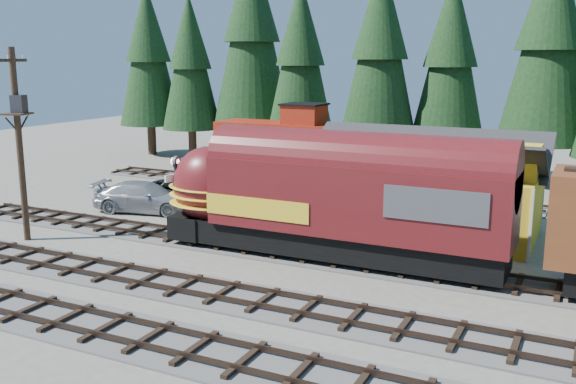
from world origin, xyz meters
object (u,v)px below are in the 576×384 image
at_px(utility_pole, 19,132).
at_px(pickup_truck_b, 145,197).
at_px(depot, 416,177).
at_px(pickup_truck_a, 187,193).
at_px(caboose, 291,150).
at_px(locomotive, 320,203).

relative_size(utility_pole, pickup_truck_b, 1.55).
distance_m(utility_pole, pickup_truck_b, 8.86).
height_order(depot, pickup_truck_a, depot).
distance_m(caboose, pickup_truck_a, 9.01).
bearing_deg(depot, utility_pole, -149.39).
xyz_separation_m(depot, locomotive, (-2.70, -6.50, -0.34)).
bearing_deg(caboose, pickup_truck_b, -114.90).
bearing_deg(depot, pickup_truck_b, -170.15).
bearing_deg(caboose, pickup_truck_a, -110.01).
bearing_deg(pickup_truck_a, caboose, -2.10).
height_order(locomotive, utility_pole, utility_pole).
distance_m(locomotive, pickup_truck_a, 12.70).
bearing_deg(pickup_truck_a, utility_pole, 178.75).
relative_size(locomotive, pickup_truck_a, 2.52).
height_order(caboose, utility_pole, utility_pole).
bearing_deg(caboose, depot, -34.54).
bearing_deg(pickup_truck_a, depot, -68.83).
xyz_separation_m(utility_pole, pickup_truck_a, (3.26, 9.37, -4.54)).
bearing_deg(pickup_truck_a, pickup_truck_b, 156.06).
relative_size(pickup_truck_a, pickup_truck_b, 1.07).
height_order(utility_pole, pickup_truck_a, utility_pole).
height_order(utility_pole, pickup_truck_b, utility_pole).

